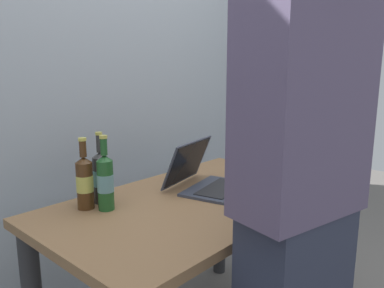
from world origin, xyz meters
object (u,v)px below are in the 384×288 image
(laptop, at_px, (206,178))
(beer_bottle_dark, at_px, (85,181))
(beer_bottle_green, at_px, (101,176))
(beer_bottle_amber, at_px, (105,181))
(person_figure, at_px, (298,204))
(coffee_mug, at_px, (244,200))

(laptop, height_order, beer_bottle_dark, beer_bottle_dark)
(beer_bottle_dark, bearing_deg, beer_bottle_green, 7.19)
(beer_bottle_amber, bearing_deg, beer_bottle_green, 66.99)
(beer_bottle_green, xyz_separation_m, person_figure, (0.15, -0.84, 0.04))
(laptop, xyz_separation_m, coffee_mug, (-0.13, -0.31, -0.00))
(beer_bottle_green, distance_m, person_figure, 0.85)
(laptop, distance_m, beer_bottle_green, 0.50)
(beer_bottle_amber, relative_size, coffee_mug, 2.68)
(beer_bottle_amber, bearing_deg, coffee_mug, -50.34)
(person_figure, bearing_deg, laptop, 64.16)
(coffee_mug, bearing_deg, beer_bottle_amber, 129.66)
(laptop, bearing_deg, beer_bottle_amber, 165.91)
(laptop, distance_m, coffee_mug, 0.34)
(person_figure, bearing_deg, coffee_mug, 61.29)
(coffee_mug, bearing_deg, laptop, 67.26)
(laptop, xyz_separation_m, beer_bottle_amber, (-0.49, 0.12, 0.07))
(beer_bottle_green, bearing_deg, coffee_mug, -58.10)
(beer_bottle_amber, xyz_separation_m, person_figure, (0.18, -0.75, 0.04))
(beer_bottle_green, relative_size, coffee_mug, 2.67)
(beer_bottle_dark, bearing_deg, person_figure, -74.20)
(beer_bottle_dark, distance_m, coffee_mug, 0.65)
(beer_bottle_amber, xyz_separation_m, beer_bottle_green, (0.04, 0.09, -0.00))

